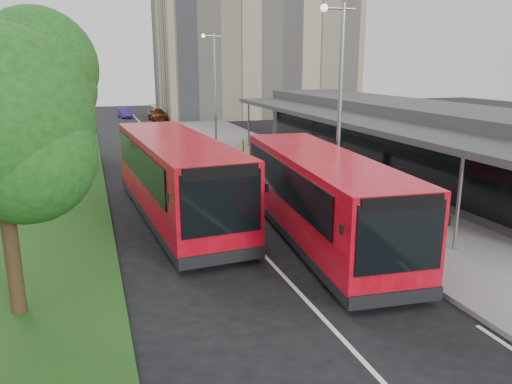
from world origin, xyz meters
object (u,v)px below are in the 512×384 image
at_px(bus_main, 321,198).
at_px(bus_second, 176,178).
at_px(lamp_post_near, 338,98).
at_px(tree_far, 54,78).
at_px(car_near, 157,114).
at_px(bollard, 243,146).
at_px(car_far, 125,113).
at_px(litter_bin, 292,165).
at_px(lamp_post_far, 214,81).
at_px(tree_mid, 38,76).

xyz_separation_m(bus_main, bus_second, (-4.24, 4.17, 0.10)).
relative_size(lamp_post_near, bus_main, 0.73).
distance_m(tree_far, car_near, 20.69).
bearing_deg(bollard, car_far, 102.33).
bearing_deg(lamp_post_near, bus_second, 164.99).
distance_m(lamp_post_near, litter_bin, 8.77).
relative_size(litter_bin, bollard, 0.93).
xyz_separation_m(litter_bin, car_near, (-3.40, 29.55, 0.12)).
relative_size(car_near, car_far, 1.22).
bearing_deg(car_far, bus_second, -98.32).
bearing_deg(lamp_post_far, litter_bin, -84.06).
bearing_deg(tree_far, bus_second, -73.86).
relative_size(bus_main, bus_second, 0.94).
height_order(bus_second, litter_bin, bus_second).
bearing_deg(bus_main, litter_bin, 77.82).
distance_m(tree_far, lamp_post_far, 11.17).
bearing_deg(bus_second, car_far, 84.85).
xyz_separation_m(bollard, car_far, (-5.84, 26.69, -0.05)).
xyz_separation_m(lamp_post_far, car_far, (-5.22, 21.30, -4.18)).
distance_m(bus_main, bus_second, 5.95).
bearing_deg(tree_far, bollard, -20.75).
height_order(lamp_post_near, lamp_post_far, same).
height_order(lamp_post_far, car_far, lamp_post_far).
relative_size(lamp_post_far, litter_bin, 9.76).
bearing_deg(bus_main, car_near, 95.37).
height_order(tree_mid, car_near, tree_mid).
bearing_deg(car_far, bollard, -84.74).
distance_m(lamp_post_far, bus_main, 22.84).
bearing_deg(tree_far, lamp_post_near, -59.71).
relative_size(lamp_post_far, bollard, 9.09).
height_order(lamp_post_far, bus_second, lamp_post_far).
relative_size(litter_bin, car_near, 0.21).
bearing_deg(litter_bin, lamp_post_near, -99.61).
relative_size(tree_mid, lamp_post_near, 1.05).
distance_m(lamp_post_near, car_near, 37.43).
distance_m(tree_mid, bus_main, 13.90).
height_order(tree_far, car_near, tree_far).
bearing_deg(tree_mid, litter_bin, 2.57).
relative_size(lamp_post_far, bus_second, 0.69).
bearing_deg(lamp_post_near, tree_mid, 147.64).
bearing_deg(car_far, litter_bin, -86.14).
relative_size(tree_far, bus_main, 0.71).
height_order(tree_far, lamp_post_near, lamp_post_near).
height_order(lamp_post_far, bollard, lamp_post_far).
bearing_deg(car_far, tree_mid, -106.86).
distance_m(bus_main, litter_bin, 10.67).
xyz_separation_m(tree_mid, litter_bin, (12.42, 0.56, -4.89)).
xyz_separation_m(tree_far, bus_main, (9.28, -21.59, -3.46)).
height_order(lamp_post_near, litter_bin, lamp_post_near).
bearing_deg(tree_far, bus_main, -66.75).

